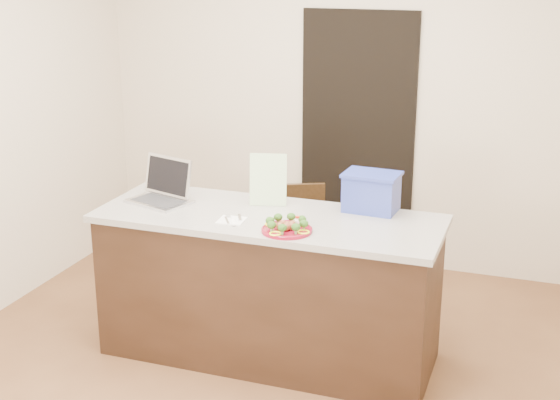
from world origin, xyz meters
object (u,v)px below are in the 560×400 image
(napkin, at_px, (231,220))
(plate, at_px, (287,230))
(laptop, at_px, (163,189))
(blue_box, at_px, (371,192))
(chair, at_px, (295,236))
(yogurt_bottle, at_px, (298,224))
(island, at_px, (269,286))

(napkin, bearing_deg, plate, -9.93)
(laptop, distance_m, blue_box, 1.30)
(plate, distance_m, blue_box, 0.64)
(plate, distance_m, napkin, 0.37)
(chair, bearing_deg, napkin, -116.67)
(napkin, bearing_deg, blue_box, 32.37)
(plate, distance_m, chair, 1.23)
(yogurt_bottle, height_order, chair, yogurt_bottle)
(laptop, bearing_deg, yogurt_bottle, 3.87)
(island, distance_m, yogurt_bottle, 0.57)
(plate, relative_size, blue_box, 0.83)
(chair, bearing_deg, yogurt_bottle, -95.03)
(yogurt_bottle, bearing_deg, blue_box, 55.47)
(blue_box, height_order, chair, blue_box)
(island, relative_size, plate, 7.21)
(blue_box, bearing_deg, plate, -120.87)
(plate, xyz_separation_m, yogurt_bottle, (0.04, 0.06, 0.02))
(plate, height_order, laptop, laptop)
(plate, distance_m, laptop, 0.97)
(chair, bearing_deg, island, -106.18)
(napkin, relative_size, yogurt_bottle, 2.03)
(island, bearing_deg, chair, 98.03)
(blue_box, bearing_deg, yogurt_bottle, -120.91)
(napkin, distance_m, yogurt_bottle, 0.41)
(plate, bearing_deg, chair, 106.13)
(napkin, distance_m, laptop, 0.61)
(napkin, relative_size, blue_box, 0.44)
(laptop, distance_m, chair, 1.13)
(laptop, xyz_separation_m, chair, (0.60, 0.81, -0.52))
(napkin, distance_m, chair, 1.13)
(yogurt_bottle, bearing_deg, island, 145.15)
(napkin, xyz_separation_m, blue_box, (0.72, 0.45, 0.12))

